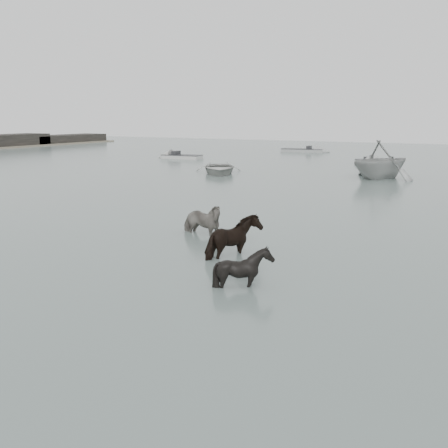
% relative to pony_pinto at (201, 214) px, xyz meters
% --- Properties ---
extents(ground, '(140.00, 140.00, 0.00)m').
position_rel_pony_pinto_xyz_m(ground, '(0.30, -2.53, -0.78)').
color(ground, '#54645D').
rests_on(ground, ground).
extents(pony_pinto, '(1.90, 0.99, 1.55)m').
position_rel_pony_pinto_xyz_m(pony_pinto, '(0.00, 0.00, 0.00)').
color(pony_pinto, black).
rests_on(pony_pinto, ground).
extents(pony_dark, '(1.53, 1.73, 1.61)m').
position_rel_pony_pinto_xyz_m(pony_dark, '(2.33, -1.95, 0.03)').
color(pony_dark, black).
rests_on(pony_dark, ground).
extents(pony_black, '(1.36, 1.24, 1.36)m').
position_rel_pony_pinto_xyz_m(pony_black, '(3.76, -4.30, -0.10)').
color(pony_black, black).
rests_on(pony_black, ground).
extents(rowboat_lead, '(5.32, 5.83, 0.99)m').
position_rel_pony_pinto_xyz_m(rowboat_lead, '(-8.81, 17.44, -0.28)').
color(rowboat_lead, '#ADADA8').
rests_on(rowboat_lead, ground).
extents(rowboat_trail, '(6.45, 6.72, 2.74)m').
position_rel_pony_pinto_xyz_m(rowboat_trail, '(2.40, 19.99, 0.59)').
color(rowboat_trail, '#9EA09D').
rests_on(rowboat_trail, ground).
extents(skiff_outer, '(5.64, 2.07, 0.75)m').
position_rel_pony_pinto_xyz_m(skiff_outer, '(-18.32, 27.17, -0.40)').
color(skiff_outer, '#B7B6B2').
rests_on(skiff_outer, ground).
extents(skiff_mid, '(3.60, 4.94, 0.75)m').
position_rel_pony_pinto_xyz_m(skiff_mid, '(-0.43, 29.47, -0.40)').
color(skiff_mid, gray).
rests_on(skiff_mid, ground).
extents(skiff_far, '(6.88, 2.53, 0.75)m').
position_rel_pony_pinto_xyz_m(skiff_far, '(-10.83, 41.75, -0.40)').
color(skiff_far, gray).
rests_on(skiff_far, ground).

